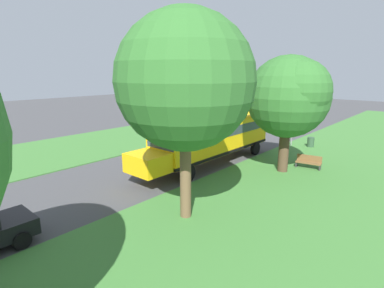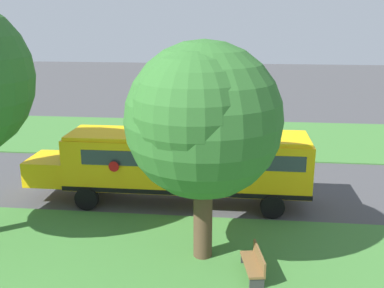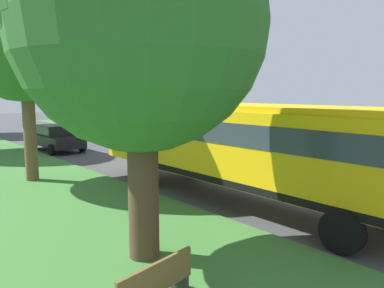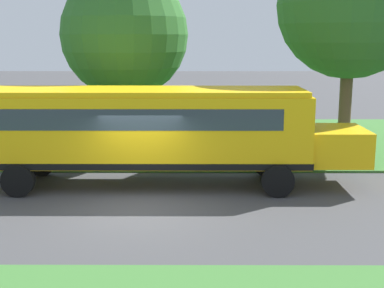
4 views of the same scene
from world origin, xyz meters
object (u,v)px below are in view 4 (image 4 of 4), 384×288
object	(u,v)px
oak_tree_roadside_mid	(352,4)
school_bus	(151,127)
park_bench	(90,138)
oak_tree_beside_bus	(127,32)

from	to	relation	value
oak_tree_roadside_mid	school_bus	bearing A→B (deg)	-60.47
school_bus	oak_tree_roadside_mid	distance (m)	9.42
school_bus	park_bench	distance (m)	6.70
school_bus	park_bench	xyz separation A→B (m)	(-5.76, -3.12, -1.45)
school_bus	oak_tree_beside_bus	xyz separation A→B (m)	(-4.93, -1.32, 3.03)
oak_tree_beside_bus	park_bench	world-z (taller)	oak_tree_beside_bus
oak_tree_beside_bus	oak_tree_roadside_mid	xyz separation A→B (m)	(0.75, 8.70, 1.06)
school_bus	oak_tree_beside_bus	world-z (taller)	oak_tree_beside_bus
oak_tree_roadside_mid	park_bench	size ratio (longest dim) A/B	5.30
school_bus	oak_tree_roadside_mid	bearing A→B (deg)	119.53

